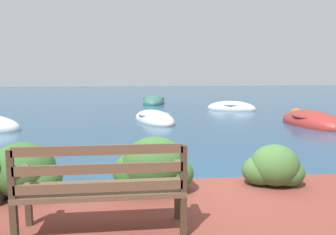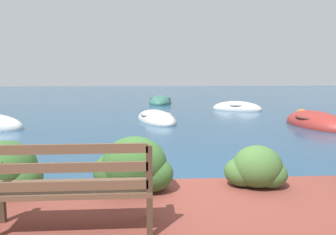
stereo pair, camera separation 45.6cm
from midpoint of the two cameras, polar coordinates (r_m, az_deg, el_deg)
name	(u,v)px [view 2 (the right image)]	position (r m, az deg, el deg)	size (l,w,h in m)	color
ground_plane	(195,193)	(5.10, 7.30, -12.85)	(80.00, 80.00, 0.00)	navy
park_bench	(70,185)	(3.35, -12.93, -11.37)	(1.63, 0.48, 0.93)	#433123
hedge_clump_far_left	(4,171)	(4.73, -24.21, -8.48)	(1.03, 0.74, 0.70)	#38662D
hedge_clump_left	(133,167)	(4.44, -3.08, -8.65)	(1.08, 0.78, 0.73)	#38662D
hedge_clump_centre	(256,169)	(4.80, 17.77, -8.55)	(0.86, 0.62, 0.58)	#426B33
rowboat_nearest	(315,124)	(12.24, 25.25, -1.02)	(1.69, 2.95, 0.90)	#9E2D28
rowboat_far	(156,119)	(12.22, -0.98, -0.35)	(1.92, 2.97, 0.72)	silver
rowboat_outer	(237,109)	(16.25, 12.69, 1.50)	(2.58, 1.98, 0.75)	silver
rowboat_distant	(160,102)	(19.34, -0.67, 2.69)	(1.57, 2.83, 0.85)	#336B5B
mooring_buoy	(301,115)	(14.37, 23.07, 0.36)	(0.56, 0.56, 0.51)	orange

